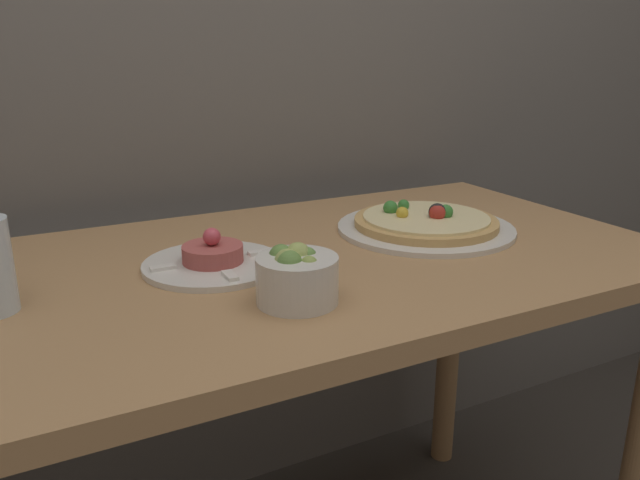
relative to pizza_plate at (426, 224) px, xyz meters
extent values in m
cube|color=#AD7F51|center=(-0.30, -0.03, -0.03)|extent=(1.32, 0.70, 0.03)
cylinder|color=#AD7F51|center=(0.30, -0.32, -0.43)|extent=(0.06, 0.06, 0.76)
cylinder|color=#AD7F51|center=(0.30, 0.26, -0.43)|extent=(0.06, 0.06, 0.76)
cylinder|color=silver|center=(0.00, 0.00, -0.01)|extent=(0.34, 0.34, 0.01)
cylinder|color=tan|center=(0.00, 0.00, 0.00)|extent=(0.28, 0.28, 0.01)
cylinder|color=beige|center=(0.00, 0.00, 0.01)|extent=(0.25, 0.25, 0.01)
sphere|color=black|center=(0.01, -0.02, 0.03)|extent=(0.03, 0.03, 0.03)
sphere|color=gold|center=(-0.04, 0.02, 0.02)|extent=(0.02, 0.02, 0.02)
sphere|color=#B22D23|center=(0.01, -0.02, 0.03)|extent=(0.03, 0.03, 0.03)
sphere|color=#387F33|center=(-0.05, 0.06, 0.02)|extent=(0.03, 0.03, 0.03)
sphere|color=#387F33|center=(-0.01, 0.07, 0.02)|extent=(0.02, 0.02, 0.02)
sphere|color=#387F33|center=(0.03, -0.02, 0.02)|extent=(0.03, 0.03, 0.03)
cylinder|color=silver|center=(-0.44, -0.01, -0.01)|extent=(0.23, 0.23, 0.01)
cylinder|color=#B2514C|center=(-0.44, -0.01, 0.01)|extent=(0.10, 0.10, 0.03)
sphere|color=#DB4C5B|center=(-0.44, -0.01, 0.04)|extent=(0.03, 0.03, 0.03)
cube|color=white|center=(-0.35, -0.01, 0.00)|extent=(0.04, 0.02, 0.01)
cube|color=white|center=(-0.44, 0.07, 0.00)|extent=(0.02, 0.04, 0.01)
cube|color=white|center=(-0.52, -0.01, 0.00)|extent=(0.04, 0.02, 0.01)
cube|color=white|center=(-0.44, -0.09, 0.00)|extent=(0.02, 0.04, 0.01)
cylinder|color=silver|center=(-0.38, -0.21, 0.02)|extent=(0.12, 0.12, 0.07)
sphere|color=#668E42|center=(-0.39, -0.18, 0.05)|extent=(0.04, 0.04, 0.04)
sphere|color=#668E42|center=(-0.39, -0.21, 0.05)|extent=(0.04, 0.04, 0.04)
sphere|color=#8EA34C|center=(-0.37, -0.23, 0.05)|extent=(0.02, 0.02, 0.02)
sphere|color=#668E42|center=(-0.35, -0.20, 0.05)|extent=(0.03, 0.03, 0.03)
sphere|color=#A3B25B|center=(-0.39, -0.21, 0.05)|extent=(0.04, 0.04, 0.04)
sphere|color=#A3B25B|center=(-0.37, -0.19, 0.05)|extent=(0.04, 0.04, 0.04)
camera|label=1|loc=(-0.72, -0.95, 0.34)|focal=35.00mm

